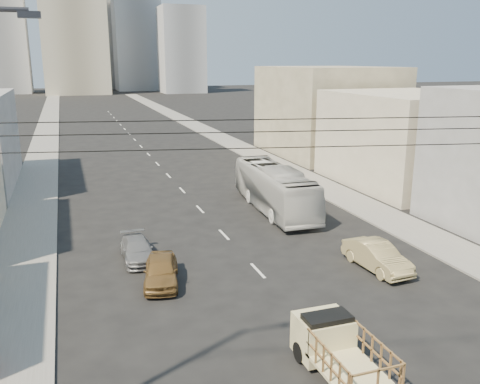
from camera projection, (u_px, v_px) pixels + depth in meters
sidewalk_left at (46, 135)px, 74.16m from camera, size 3.50×180.00×0.12m
sidewalk_right at (202, 129)px, 81.55m from camera, size 3.50×180.00×0.12m
lane_dashes at (145, 150)px, 62.31m from camera, size 0.15×104.00×0.01m
flatbed_pickup at (338, 348)px, 17.49m from camera, size 1.95×4.41×1.90m
city_bus at (274, 188)px, 37.09m from camera, size 3.35×11.82×3.26m
sedan_brown at (161, 271)px, 24.92m from camera, size 2.40×4.29×1.38m
sedan_tan at (377, 256)px, 26.65m from camera, size 1.83×4.50×1.45m
sedan_grey at (137, 250)px, 27.95m from camera, size 1.64×4.02×1.17m
overhead_wires at (436, 130)px, 12.92m from camera, size 23.01×5.02×0.72m
bldg_right_mid at (409, 139)px, 44.56m from camera, size 11.00×14.00×8.00m
bldg_right_far at (327, 111)px, 59.11m from camera, size 12.00×16.00×10.00m
midrise_ne at (136, 34)px, 183.77m from camera, size 16.00×16.00×40.00m
midrise_nw at (3, 40)px, 166.10m from camera, size 15.00×15.00×34.00m
midrise_back at (99, 30)px, 193.22m from camera, size 18.00×18.00×44.00m
midrise_east at (181, 50)px, 170.74m from camera, size 14.00×14.00×28.00m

